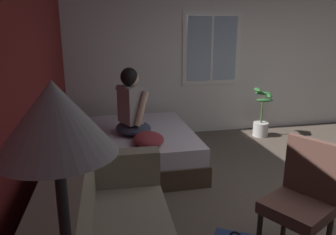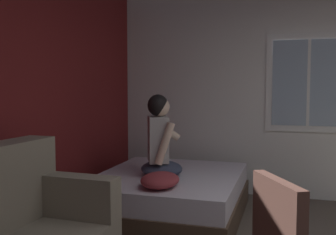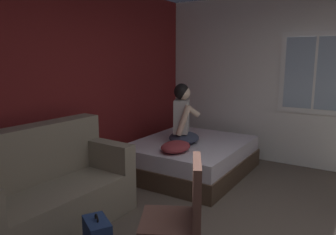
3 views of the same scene
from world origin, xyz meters
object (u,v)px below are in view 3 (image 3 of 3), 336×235
object	(u,v)px
side_chair	(179,215)
person_seated	(183,119)
couch	(46,191)
cell_phone	(184,150)
throw_pillow	(176,147)
bed	(191,157)

from	to	relation	value
side_chair	person_seated	distance (m)	2.36
couch	cell_phone	bearing A→B (deg)	-19.37
couch	throw_pillow	xyz separation A→B (m)	(1.64, -0.55, 0.16)
bed	throw_pillow	world-z (taller)	throw_pillow
person_seated	throw_pillow	xyz separation A→B (m)	(-0.45, -0.15, -0.29)
person_seated	cell_phone	size ratio (longest dim) A/B	6.08
person_seated	throw_pillow	size ratio (longest dim) A/B	1.82
side_chair	bed	bearing A→B (deg)	26.33
throw_pillow	cell_phone	xyz separation A→B (m)	(0.11, -0.06, -0.07)
couch	cell_phone	world-z (taller)	couch
throw_pillow	bed	bearing A→B (deg)	8.01
couch	person_seated	distance (m)	2.17
couch	side_chair	size ratio (longest dim) A/B	1.76
side_chair	person_seated	world-z (taller)	person_seated
couch	side_chair	distance (m)	1.55
bed	couch	bearing A→B (deg)	168.01
couch	throw_pillow	size ratio (longest dim) A/B	3.60
person_seated	cell_phone	xyz separation A→B (m)	(-0.34, -0.21, -0.35)
side_chair	cell_phone	bearing A→B (deg)	28.66
bed	couch	size ratio (longest dim) A/B	1.06
throw_pillow	cell_phone	bearing A→B (deg)	-29.65
bed	cell_phone	world-z (taller)	cell_phone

